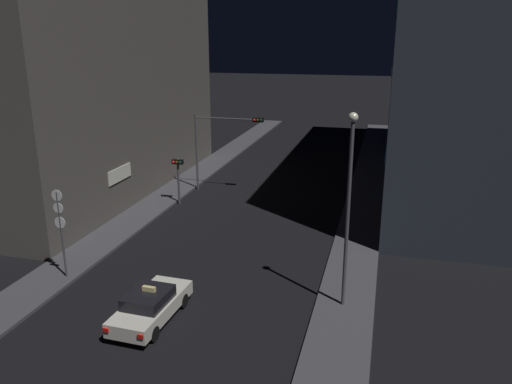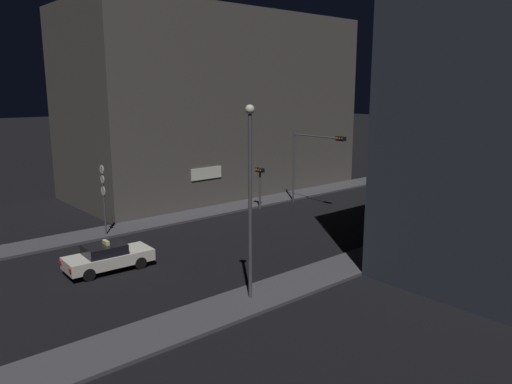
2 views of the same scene
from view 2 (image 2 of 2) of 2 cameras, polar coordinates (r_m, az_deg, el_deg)
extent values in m
cube|color=#424247|center=(43.47, 4.28, -0.41)|extent=(2.56, 63.32, 0.16)
cube|color=#424247|center=(35.19, 20.99, -4.12)|extent=(2.56, 63.32, 0.16)
cube|color=#514C47|center=(45.86, -4.82, 9.99)|extent=(11.65, 25.65, 15.65)
cube|color=white|center=(38.63, -5.72, 2.16)|extent=(0.08, 2.80, 0.90)
cube|color=#337FE5|center=(33.27, 22.68, 0.83)|extent=(0.08, 2.80, 0.90)
cube|color=silver|center=(26.99, -16.57, -7.37)|extent=(2.00, 4.48, 0.60)
cube|color=black|center=(26.75, -17.04, -6.33)|extent=(1.67, 2.05, 0.50)
cube|color=red|center=(26.98, -21.60, -7.51)|extent=(0.24, 0.07, 0.16)
cube|color=red|center=(25.62, -20.61, -8.45)|extent=(0.24, 0.07, 0.16)
cylinder|color=black|center=(28.27, -14.57, -7.02)|extent=(0.25, 0.65, 0.64)
cylinder|color=black|center=(26.89, -13.18, -7.94)|extent=(0.25, 0.65, 0.64)
cylinder|color=black|center=(27.38, -19.84, -7.97)|extent=(0.25, 0.65, 0.64)
cylinder|color=black|center=(25.95, -18.69, -9.00)|extent=(0.25, 0.65, 0.64)
cube|color=#F4E08C|center=(26.68, -16.89, -5.58)|extent=(0.57, 0.21, 0.20)
cylinder|color=#47474C|center=(40.84, 4.36, 2.89)|extent=(0.16, 0.16, 5.89)
cylinder|color=#47474C|center=(38.84, 6.97, 6.38)|extent=(4.85, 0.10, 0.10)
cube|color=black|center=(37.26, 9.74, 6.07)|extent=(0.80, 0.28, 0.32)
sphere|color=red|center=(37.28, 9.27, 6.09)|extent=(0.20, 0.20, 0.20)
sphere|color=#3F2D0C|center=(37.13, 9.57, 6.05)|extent=(0.20, 0.20, 0.20)
sphere|color=#0C3319|center=(36.97, 9.86, 6.02)|extent=(0.20, 0.20, 0.20)
cylinder|color=#47474C|center=(38.57, 0.45, 0.46)|extent=(0.16, 0.16, 3.33)
cube|color=black|center=(38.32, 0.46, 2.54)|extent=(0.80, 0.28, 0.32)
sphere|color=red|center=(38.39, 0.02, 2.56)|extent=(0.20, 0.20, 0.20)
sphere|color=#3F2D0C|center=(38.20, 0.26, 2.51)|extent=(0.20, 0.20, 0.20)
sphere|color=#0C3319|center=(38.02, 0.51, 2.47)|extent=(0.20, 0.20, 0.20)
cylinder|color=#47474C|center=(32.55, -17.08, -1.02)|extent=(0.10, 0.10, 4.34)
cylinder|color=white|center=(32.17, -17.33, 2.49)|extent=(0.56, 0.03, 0.56)
cylinder|color=white|center=(32.27, -17.26, 1.40)|extent=(0.52, 0.03, 0.52)
cylinder|color=white|center=(32.41, -17.18, 0.12)|extent=(0.58, 0.03, 0.58)
cylinder|color=#47474C|center=(21.24, -0.68, -2.00)|extent=(0.16, 0.16, 8.07)
sphere|color=#EAE5C6|center=(20.64, -0.71, 9.49)|extent=(0.40, 0.40, 0.40)
camera|label=1|loc=(16.24, -68.91, 12.46)|focal=35.75mm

